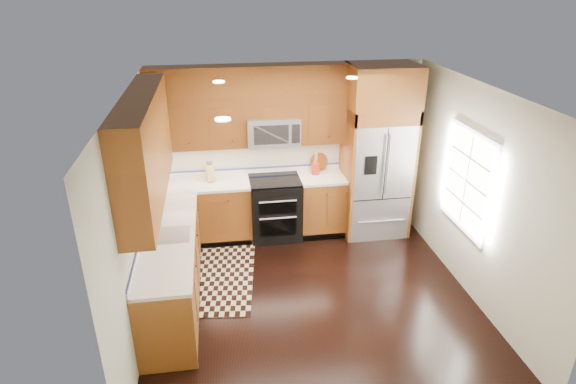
{
  "coord_description": "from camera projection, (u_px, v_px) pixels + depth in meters",
  "views": [
    {
      "loc": [
        -1.06,
        -4.88,
        3.73
      ],
      "look_at": [
        -0.21,
        0.6,
        1.22
      ],
      "focal_mm": 30.0,
      "sensor_mm": 36.0,
      "label": 1
    }
  ],
  "objects": [
    {
      "name": "sink_faucet",
      "position": [
        165.0,
        231.0,
        5.63
      ],
      "size": [
        0.54,
        0.44,
        0.37
      ],
      "color": "#B2B2B7",
      "rests_on": "countertop"
    },
    {
      "name": "wall_left",
      "position": [
        135.0,
        218.0,
        5.27
      ],
      "size": [
        0.02,
        4.0,
        2.6
      ],
      "primitive_type": "cube",
      "color": "beige",
      "rests_on": "ground"
    },
    {
      "name": "knife_block",
      "position": [
        210.0,
        173.0,
        7.09
      ],
      "size": [
        0.14,
        0.17,
        0.3
      ],
      "color": "tan",
      "rests_on": "countertop"
    },
    {
      "name": "range",
      "position": [
        275.0,
        208.0,
        7.35
      ],
      "size": [
        0.76,
        0.67,
        0.95
      ],
      "color": "black",
      "rests_on": "ground"
    },
    {
      "name": "base_cabinets",
      "position": [
        211.0,
        239.0,
        6.53
      ],
      "size": [
        2.85,
        3.0,
        0.9
      ],
      "color": "brown",
      "rests_on": "ground"
    },
    {
      "name": "ground",
      "position": [
        312.0,
        298.0,
        6.08
      ],
      "size": [
        4.0,
        4.0,
        0.0
      ],
      "primitive_type": "plane",
      "color": "black",
      "rests_on": "ground"
    },
    {
      "name": "countertop",
      "position": [
        219.0,
        204.0,
        6.46
      ],
      "size": [
        2.86,
        3.01,
        0.04
      ],
      "color": "white",
      "rests_on": "base_cabinets"
    },
    {
      "name": "rug",
      "position": [
        215.0,
        277.0,
        6.48
      ],
      "size": [
        1.2,
        1.79,
        0.01
      ],
      "primitive_type": "cube",
      "rotation": [
        0.0,
        0.0,
        -0.12
      ],
      "color": "black",
      "rests_on": "ground"
    },
    {
      "name": "wall_back",
      "position": [
        288.0,
        149.0,
        7.34
      ],
      "size": [
        4.0,
        0.02,
        2.6
      ],
      "primitive_type": "cube",
      "color": "beige",
      "rests_on": "ground"
    },
    {
      "name": "wall_right",
      "position": [
        476.0,
        195.0,
        5.82
      ],
      "size": [
        0.02,
        4.0,
        2.6
      ],
      "primitive_type": "cube",
      "color": "beige",
      "rests_on": "ground"
    },
    {
      "name": "microwave",
      "position": [
        273.0,
        131.0,
        6.98
      ],
      "size": [
        0.76,
        0.4,
        0.42
      ],
      "color": "#B2B2B7",
      "rests_on": "ground"
    },
    {
      "name": "cutting_board",
      "position": [
        319.0,
        170.0,
        7.5
      ],
      "size": [
        0.35,
        0.35,
        0.02
      ],
      "primitive_type": "cylinder",
      "rotation": [
        0.0,
        0.0,
        0.25
      ],
      "color": "brown",
      "rests_on": "countertop"
    },
    {
      "name": "refrigerator",
      "position": [
        378.0,
        152.0,
        7.19
      ],
      "size": [
        0.98,
        0.75,
        2.6
      ],
      "color": "#B2B2B7",
      "rests_on": "ground"
    },
    {
      "name": "upper_cabinets",
      "position": [
        209.0,
        123.0,
        6.06
      ],
      "size": [
        2.85,
        3.0,
        1.15
      ],
      "color": "brown",
      "rests_on": "ground"
    },
    {
      "name": "window",
      "position": [
        468.0,
        181.0,
        5.95
      ],
      "size": [
        0.04,
        1.1,
        1.3
      ],
      "color": "white",
      "rests_on": "ground"
    },
    {
      "name": "utensil_crock",
      "position": [
        316.0,
        166.0,
        7.32
      ],
      "size": [
        0.14,
        0.14,
        0.36
      ],
      "color": "#A82C14",
      "rests_on": "countertop"
    }
  ]
}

